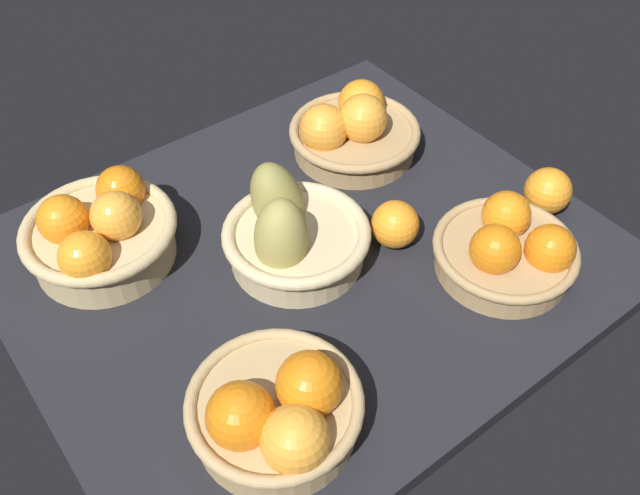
# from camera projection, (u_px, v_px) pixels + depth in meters

# --- Properties ---
(market_tray) EXTENTS (0.84, 0.72, 0.03)m
(market_tray) POSITION_uv_depth(u_px,v_px,m) (307.00, 260.00, 1.05)
(market_tray) COLOR black
(market_tray) RESTS_ON ground
(basket_near_right) EXTENTS (0.22, 0.22, 0.12)m
(basket_near_right) POSITION_uv_depth(u_px,v_px,m) (100.00, 233.00, 1.00)
(basket_near_right) COLOR tan
(basket_near_right) RESTS_ON market_tray
(basket_near_left) EXTENTS (0.22, 0.22, 0.11)m
(basket_near_left) POSITION_uv_depth(u_px,v_px,m) (353.00, 130.00, 1.18)
(basket_near_left) COLOR tan
(basket_near_left) RESTS_ON market_tray
(basket_far_right) EXTENTS (0.21, 0.21, 0.11)m
(basket_far_right) POSITION_uv_depth(u_px,v_px,m) (278.00, 412.00, 0.80)
(basket_far_right) COLOR tan
(basket_far_right) RESTS_ON market_tray
(basket_center_pears) EXTENTS (0.22, 0.23, 0.15)m
(basket_center_pears) POSITION_uv_depth(u_px,v_px,m) (291.00, 234.00, 1.00)
(basket_center_pears) COLOR #D3BC8C
(basket_center_pears) RESTS_ON market_tray
(basket_far_left) EXTENTS (0.21, 0.21, 0.10)m
(basket_far_left) POSITION_uv_depth(u_px,v_px,m) (508.00, 249.00, 0.99)
(basket_far_left) COLOR tan
(basket_far_left) RESTS_ON market_tray
(loose_orange_front_gap) EXTENTS (0.07, 0.07, 0.07)m
(loose_orange_front_gap) POSITION_uv_depth(u_px,v_px,m) (548.00, 191.00, 1.08)
(loose_orange_front_gap) COLOR orange
(loose_orange_front_gap) RESTS_ON market_tray
(loose_orange_back_gap) EXTENTS (0.07, 0.07, 0.07)m
(loose_orange_back_gap) POSITION_uv_depth(u_px,v_px,m) (395.00, 224.00, 1.03)
(loose_orange_back_gap) COLOR orange
(loose_orange_back_gap) RESTS_ON market_tray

